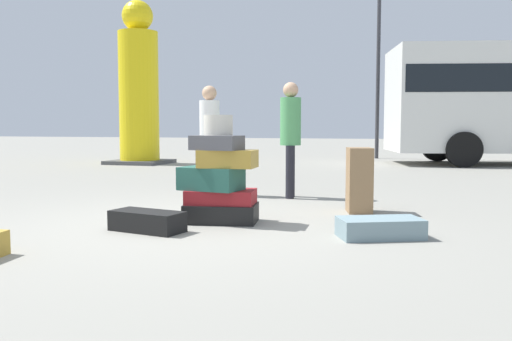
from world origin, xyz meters
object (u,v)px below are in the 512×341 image
at_px(suitcase_brown_left_side, 359,180).
at_px(suitcase_black_right_side, 147,221).
at_px(yellow_dummy_statue, 139,92).
at_px(lamp_post, 379,33).
at_px(person_tourist_with_camera, 210,130).
at_px(suitcase_tower, 219,181).
at_px(person_bearded_onlooker, 290,130).
at_px(suitcase_slate_foreground_near, 380,228).

bearing_deg(suitcase_brown_left_side, suitcase_black_right_side, -150.83).
bearing_deg(yellow_dummy_statue, lamp_post, 35.32).
xyz_separation_m(yellow_dummy_statue, lamp_post, (6.13, 4.34, 1.99)).
bearing_deg(person_tourist_with_camera, yellow_dummy_statue, 176.49).
distance_m(suitcase_tower, person_tourist_with_camera, 2.45).
bearing_deg(yellow_dummy_statue, suitcase_black_right_side, -61.06).
bearing_deg(person_bearded_onlooker, suitcase_black_right_side, -24.59).
height_order(suitcase_tower, suitcase_brown_left_side, suitcase_tower).
distance_m(suitcase_slate_foreground_near, lamp_post, 13.31).
height_order(person_tourist_with_camera, lamp_post, lamp_post).
relative_size(suitcase_tower, person_tourist_with_camera, 0.71).
distance_m(person_bearded_onlooker, person_tourist_with_camera, 1.24).
xyz_separation_m(person_bearded_onlooker, yellow_dummy_statue, (-5.60, 5.82, 1.00)).
bearing_deg(person_tourist_with_camera, suitcase_brown_left_side, 25.53).
height_order(person_bearded_onlooker, person_tourist_with_camera, person_bearded_onlooker).
xyz_separation_m(suitcase_tower, suitcase_slate_foreground_near, (1.72, -0.32, -0.36)).
distance_m(suitcase_slate_foreground_near, person_tourist_with_camera, 3.78).
distance_m(suitcase_tower, yellow_dummy_statue, 9.76).
distance_m(suitcase_slate_foreground_near, suitcase_black_right_side, 2.26).
bearing_deg(suitcase_black_right_side, suitcase_tower, 63.77).
relative_size(suitcase_slate_foreground_near, yellow_dummy_statue, 0.17).
height_order(suitcase_brown_left_side, yellow_dummy_statue, yellow_dummy_statue).
xyz_separation_m(suitcase_brown_left_side, person_bearded_onlooker, (-1.10, 1.08, 0.60)).
xyz_separation_m(suitcase_slate_foreground_near, yellow_dummy_statue, (-7.04, 8.36, 1.89)).
bearing_deg(suitcase_tower, person_tourist_with_camera, 113.74).
distance_m(person_bearded_onlooker, yellow_dummy_statue, 8.14).
bearing_deg(suitcase_slate_foreground_near, suitcase_black_right_side, 165.04).
relative_size(suitcase_brown_left_side, yellow_dummy_statue, 0.18).
bearing_deg(yellow_dummy_statue, person_tourist_with_camera, -53.27).
distance_m(suitcase_black_right_side, lamp_post, 13.67).
relative_size(suitcase_tower, person_bearded_onlooker, 0.69).
relative_size(suitcase_black_right_side, person_bearded_onlooker, 0.44).
relative_size(suitcase_black_right_side, lamp_post, 0.12).
xyz_separation_m(suitcase_slate_foreground_near, lamp_post, (-0.91, 12.70, 3.88)).
bearing_deg(person_bearded_onlooker, suitcase_slate_foreground_near, 20.35).
distance_m(suitcase_tower, suitcase_black_right_side, 0.91).
xyz_separation_m(suitcase_slate_foreground_near, suitcase_brown_left_side, (-0.34, 1.46, 0.30)).
bearing_deg(suitcase_tower, suitcase_black_right_side, -128.04).
height_order(suitcase_brown_left_side, person_tourist_with_camera, person_tourist_with_camera).
height_order(suitcase_tower, suitcase_slate_foreground_near, suitcase_tower).
height_order(suitcase_slate_foreground_near, person_bearded_onlooker, person_bearded_onlooker).
relative_size(suitcase_black_right_side, yellow_dummy_statue, 0.17).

